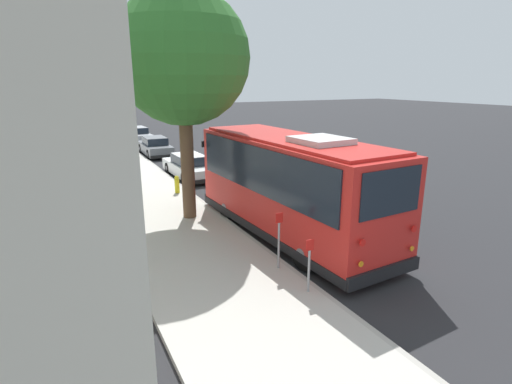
% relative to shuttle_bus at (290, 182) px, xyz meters
% --- Properties ---
extents(ground_plane, '(160.00, 160.00, 0.00)m').
position_rel_shuttle_bus_xyz_m(ground_plane, '(-0.42, -0.49, -1.90)').
color(ground_plane, '#28282B').
extents(sidewalk_slab, '(80.00, 3.89, 0.15)m').
position_rel_shuttle_bus_xyz_m(sidewalk_slab, '(-0.42, 3.45, -1.83)').
color(sidewalk_slab, beige).
rests_on(sidewalk_slab, ground).
extents(curb_strip, '(80.00, 0.14, 0.15)m').
position_rel_shuttle_bus_xyz_m(curb_strip, '(-0.42, 1.43, -1.83)').
color(curb_strip, '#AAA69D').
rests_on(curb_strip, ground).
extents(shuttle_bus, '(8.74, 3.16, 3.56)m').
position_rel_shuttle_bus_xyz_m(shuttle_bus, '(0.00, 0.00, 0.00)').
color(shuttle_bus, red).
rests_on(shuttle_bus, ground).
extents(parked_sedan_white, '(4.70, 1.78, 1.27)m').
position_rel_shuttle_bus_xyz_m(parked_sedan_white, '(9.85, 0.34, -1.31)').
color(parked_sedan_white, silver).
rests_on(parked_sedan_white, ground).
extents(parked_sedan_gray, '(4.55, 1.77, 1.31)m').
position_rel_shuttle_bus_xyz_m(parked_sedan_gray, '(17.41, 0.37, -1.29)').
color(parked_sedan_gray, slate).
rests_on(parked_sedan_gray, ground).
extents(parked_sedan_silver, '(4.72, 1.90, 1.33)m').
position_rel_shuttle_bus_xyz_m(parked_sedan_silver, '(24.25, 0.27, -1.28)').
color(parked_sedan_silver, '#A8AAAF').
rests_on(parked_sedan_silver, ground).
extents(parked_sedan_tan, '(4.24, 2.01, 1.32)m').
position_rel_shuttle_bus_xyz_m(parked_sedan_tan, '(30.81, 0.44, -1.29)').
color(parked_sedan_tan, tan).
rests_on(parked_sedan_tan, ground).
extents(street_tree, '(4.67, 4.67, 8.80)m').
position_rel_shuttle_bus_xyz_m(street_tree, '(3.15, 2.55, 4.31)').
color(street_tree, brown).
rests_on(street_tree, sidewalk_slab).
extents(sign_post_near, '(0.06, 0.22, 1.37)m').
position_rel_shuttle_bus_xyz_m(sign_post_near, '(-3.71, 1.74, -1.04)').
color(sign_post_near, gray).
rests_on(sign_post_near, sidewalk_slab).
extents(sign_post_far, '(0.06, 0.22, 1.61)m').
position_rel_shuttle_bus_xyz_m(sign_post_far, '(-2.26, 1.74, -0.93)').
color(sign_post_far, gray).
rests_on(sign_post_far, sidewalk_slab).
extents(fire_hydrant, '(0.22, 0.22, 0.81)m').
position_rel_shuttle_bus_xyz_m(fire_hydrant, '(6.50, 2.00, -1.35)').
color(fire_hydrant, gold).
rests_on(fire_hydrant, sidewalk_slab).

